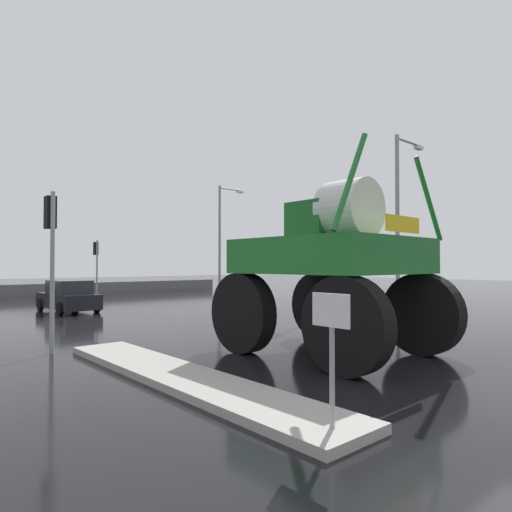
# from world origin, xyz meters

# --- Properties ---
(ground_plane) EXTENTS (120.00, 120.00, 0.00)m
(ground_plane) POSITION_xyz_m (0.00, 18.00, 0.00)
(ground_plane) COLOR black
(median_island) EXTENTS (1.33, 8.39, 0.15)m
(median_island) POSITION_xyz_m (-4.56, 4.97, 0.07)
(median_island) COLOR #9E9B93
(median_island) RESTS_ON ground
(lane_arrow_sign) EXTENTS (0.07, 0.60, 1.74)m
(lane_arrow_sign) POSITION_xyz_m (-4.62, 1.21, 1.35)
(lane_arrow_sign) COLOR #99999E
(lane_arrow_sign) RESTS_ON median_island
(oversize_sprayer) EXTENTS (4.56, 5.37, 5.02)m
(oversize_sprayer) POSITION_xyz_m (-0.30, 4.70, 2.20)
(oversize_sprayer) COLOR black
(oversize_sprayer) RESTS_ON ground
(sedan_ahead) EXTENTS (2.00, 4.16, 1.52)m
(sedan_ahead) POSITION_xyz_m (-1.90, 19.68, 0.71)
(sedan_ahead) COLOR black
(sedan_ahead) RESTS_ON ground
(traffic_signal_near_left) EXTENTS (0.24, 0.54, 4.14)m
(traffic_signal_near_left) POSITION_xyz_m (-5.67, 9.56, 3.02)
(traffic_signal_near_left) COLOR gray
(traffic_signal_near_left) RESTS_ON ground
(traffic_signal_near_right) EXTENTS (0.24, 0.54, 4.01)m
(traffic_signal_near_right) POSITION_xyz_m (3.90, 9.56, 2.93)
(traffic_signal_near_right) COLOR gray
(traffic_signal_near_right) RESTS_ON ground
(traffic_signal_far_left) EXTENTS (0.24, 0.55, 3.85)m
(traffic_signal_far_left) POSITION_xyz_m (1.89, 26.01, 2.81)
(traffic_signal_far_left) COLOR gray
(traffic_signal_far_left) RESTS_ON ground
(streetlight_near_right) EXTENTS (2.21, 0.24, 8.03)m
(streetlight_near_right) POSITION_xyz_m (8.53, 8.08, 4.50)
(streetlight_near_right) COLOR gray
(streetlight_near_right) RESTS_ON ground
(streetlight_far_right) EXTENTS (2.21, 0.24, 7.98)m
(streetlight_far_right) POSITION_xyz_m (9.96, 23.22, 4.48)
(streetlight_far_right) COLOR gray
(streetlight_far_right) RESTS_ON ground
(roadside_barrier) EXTENTS (30.08, 0.24, 0.90)m
(roadside_barrier) POSITION_xyz_m (0.00, 31.57, 0.45)
(roadside_barrier) COLOR #59595B
(roadside_barrier) RESTS_ON ground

